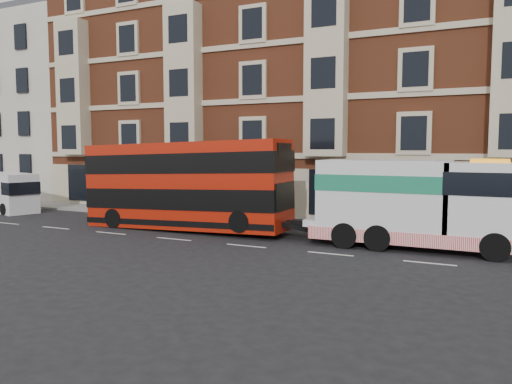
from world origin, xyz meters
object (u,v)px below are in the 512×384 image
Objects in this scene: double_decker_bus at (185,184)px; box_van at (8,193)px; tow_truck at (414,202)px; pedestrian at (132,198)px.

double_decker_bus is 15.82m from box_van.
tow_truck is at bearing 12.67° from box_van.
double_decker_bus is at bearing 10.74° from box_van.
double_decker_bus is at bearing -13.16° from pedestrian.
pedestrian is (-18.81, 3.76, -0.99)m from tow_truck.
tow_truck is 19.21m from pedestrian.
pedestrian is at bearing 168.71° from tow_truck.
double_decker_bus reaches higher than box_van.
tow_truck is 4.99× the size of pedestrian.
double_decker_bus reaches higher than tow_truck.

